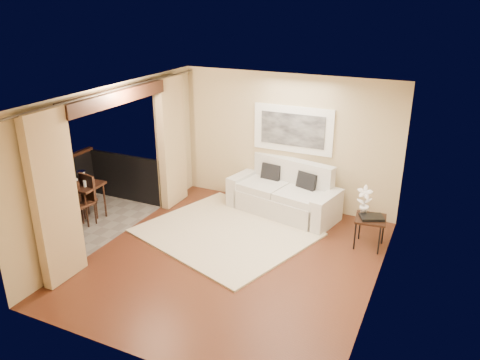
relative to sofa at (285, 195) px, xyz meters
The scene contains 18 objects.
floor 2.13m from the sofa, 93.69° to the right, with size 5.00×5.00×0.00m, color #562A19.
room_shell 3.76m from the sofa, 137.22° to the right, with size 5.00×6.40×5.00m.
balcony 4.03m from the sofa, 148.65° to the right, with size 1.81×2.60×1.17m.
curtains 3.22m from the sofa, 136.97° to the right, with size 0.16×4.80×2.64m.
artwork 1.31m from the sofa, 92.46° to the left, with size 1.62×0.07×0.92m.
rug 1.52m from the sofa, 116.29° to the right, with size 2.80×2.44×0.04m, color beige.
sofa is the anchor object (origin of this frame).
side_table 1.93m from the sofa, 21.42° to the right, with size 0.56×0.56×0.55m.
tray 1.96m from the sofa, 21.98° to the right, with size 0.38×0.28×0.05m, color black.
orchid 1.80m from the sofa, 19.94° to the right, with size 0.27×0.18×0.51m, color white.
bistro_table 3.90m from the sofa, 150.06° to the right, with size 0.66×0.66×0.73m.
balcony_chair_far 3.98m from the sofa, 149.38° to the right, with size 0.47×0.47×0.87m.
balcony_chair_near 3.86m from the sofa, 147.77° to the right, with size 0.48×0.49×0.96m.
ice_bucket 3.97m from the sofa, 152.69° to the right, with size 0.18×0.18×0.20m, color white.
candle 3.82m from the sofa, 152.09° to the right, with size 0.06×0.06×0.07m, color red.
vase 3.98m from the sofa, 147.82° to the right, with size 0.04×0.04×0.18m, color silver.
glass_a 3.85m from the sofa, 148.19° to the right, with size 0.06×0.06×0.12m, color white.
glass_b 3.73m from the sofa, 148.51° to the right, with size 0.06×0.06×0.12m, color white.
Camera 1 is at (2.94, -6.02, 4.05)m, focal length 35.00 mm.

